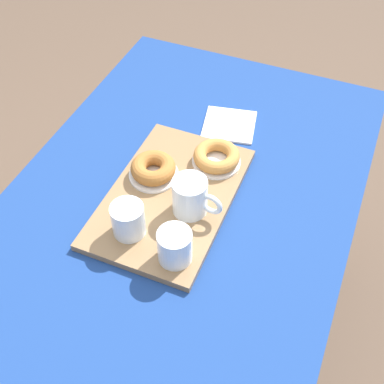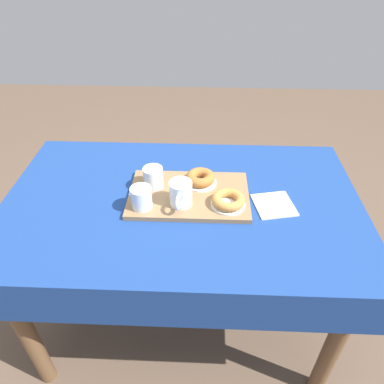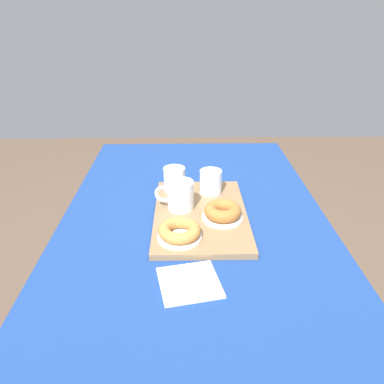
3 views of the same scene
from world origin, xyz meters
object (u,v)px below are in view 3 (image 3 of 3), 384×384
Objects in this scene: dining_table at (194,240)px; water_glass_far at (174,180)px; tea_mug_left at (180,196)px; sugar_donut_right at (223,211)px; paper_napkin at (189,282)px; sugar_donut_left at (179,230)px; donut_plate_left at (180,237)px; serving_tray at (200,215)px; donut_plate_right at (222,217)px; water_glass_near at (211,183)px.

water_glass_far is at bearing 25.43° from dining_table.
sugar_donut_right is at bearing -117.34° from tea_mug_left.
dining_table is 9.49× the size of paper_napkin.
sugar_donut_left reaches higher than paper_napkin.
dining_table is 10.78× the size of donut_plate_left.
paper_napkin is (-0.47, -0.04, -0.05)m from water_glass_far.
water_glass_far is 0.25m from sugar_donut_right.
donut_plate_left is (-0.14, 0.06, 0.01)m from serving_tray.
water_glass_far reaches higher than paper_napkin.
water_glass_far reaches higher than sugar_donut_left.
tea_mug_left reaches higher than donut_plate_right.
water_glass_near is 0.18m from sugar_donut_right.
donut_plate_left reaches higher than paper_napkin.
dining_table is 10.80× the size of tea_mug_left.
sugar_donut_left reaches higher than serving_tray.
sugar_donut_right is (-0.07, -0.13, -0.02)m from tea_mug_left.
donut_plate_left is 0.88× the size of paper_napkin.
tea_mug_left is at bearing 4.11° from paper_napkin.
tea_mug_left is at bearing 91.34° from dining_table.
sugar_donut_left is at bearing 156.06° from serving_tray.
sugar_donut_left is at bearing 128.49° from donut_plate_right.
sugar_donut_left reaches higher than dining_table.
serving_tray is 0.31m from paper_napkin.
sugar_donut_right reaches higher than sugar_donut_left.
water_glass_near is 0.13m from water_glass_far.
sugar_donut_right is (0.10, -0.13, 0.02)m from donut_plate_left.
sugar_donut_left is at bearing 159.73° from water_glass_near.
dining_table is 0.11m from serving_tray.
dining_table is 11.33× the size of sugar_donut_left.
donut_plate_left is at bearing 179.89° from tea_mug_left.
donut_plate_right is at bearing -122.70° from serving_tray.
dining_table is 16.72× the size of water_glass_near.
dining_table is 0.16m from donut_plate_right.
serving_tray is at bearing -23.94° from donut_plate_left.
serving_tray is at bearing -152.71° from water_glass_far.
tea_mug_left reaches higher than sugar_donut_right.
sugar_donut_right is at bearing -20.81° from paper_napkin.
water_glass_far is 0.64× the size of donut_plate_left.
dining_table is at bearing -154.57° from water_glass_far.
donut_plate_left is 1.11× the size of sugar_donut_right.
dining_table is 11.95× the size of sugar_donut_right.
sugar_donut_left is 1.05× the size of sugar_donut_right.
paper_napkin is (-0.34, 0.02, 0.10)m from dining_table.
dining_table is at bearing 51.14° from donut_plate_right.
water_glass_near is 0.71× the size of sugar_donut_right.
water_glass_far reaches higher than donut_plate_left.
donut_plate_right reaches higher than paper_napkin.
sugar_donut_left reaches higher than donut_plate_right.
donut_plate_right is (0.10, -0.13, 0.00)m from donut_plate_left.
dining_table is at bearing 152.17° from water_glass_near.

